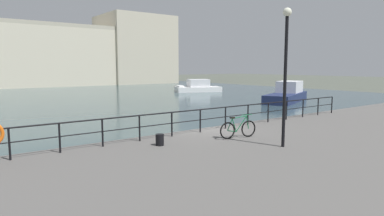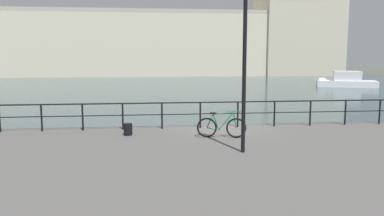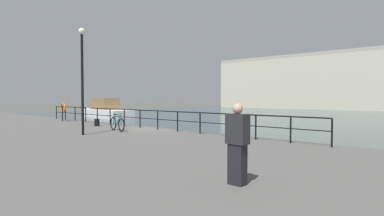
{
  "view_description": "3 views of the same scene",
  "coord_description": "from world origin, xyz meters",
  "px_view_note": "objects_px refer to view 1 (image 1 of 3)",
  "views": [
    {
      "loc": [
        -10.26,
        -12.71,
        3.72
      ],
      "look_at": [
        0.76,
        2.07,
        1.45
      ],
      "focal_mm": 31.39,
      "sensor_mm": 36.0,
      "label": 1
    },
    {
      "loc": [
        -2.95,
        -15.97,
        3.65
      ],
      "look_at": [
        -0.85,
        2.39,
        1.12
      ],
      "focal_mm": 35.74,
      "sensor_mm": 36.0,
      "label": 2
    },
    {
      "loc": [
        13.67,
        -12.44,
        2.54
      ],
      "look_at": [
        -0.3,
        3.26,
        1.81
      ],
      "focal_mm": 29.03,
      "sensor_mm": 36.0,
      "label": 3
    }
  ],
  "objects_px": {
    "mooring_bollard": "(160,140)",
    "quay_lamp_post": "(286,61)",
    "parked_bicycle": "(238,129)",
    "harbor_building": "(46,55)",
    "moored_white_yacht": "(287,94)",
    "moored_blue_motorboat": "(198,87)"
  },
  "relations": [
    {
      "from": "moored_blue_motorboat",
      "to": "mooring_bollard",
      "type": "relative_size",
      "value": 16.4
    },
    {
      "from": "moored_white_yacht",
      "to": "quay_lamp_post",
      "type": "distance_m",
      "value": 24.96
    },
    {
      "from": "parked_bicycle",
      "to": "quay_lamp_post",
      "type": "xyz_separation_m",
      "value": [
        0.26,
        -2.13,
        2.83
      ]
    },
    {
      "from": "mooring_bollard",
      "to": "quay_lamp_post",
      "type": "relative_size",
      "value": 0.09
    },
    {
      "from": "moored_blue_motorboat",
      "to": "quay_lamp_post",
      "type": "bearing_deg",
      "value": 78.77
    },
    {
      "from": "harbor_building",
      "to": "mooring_bollard",
      "type": "bearing_deg",
      "value": -99.74
    },
    {
      "from": "moored_blue_motorboat",
      "to": "parked_bicycle",
      "type": "distance_m",
      "value": 36.12
    },
    {
      "from": "parked_bicycle",
      "to": "moored_blue_motorboat",
      "type": "bearing_deg",
      "value": 66.12
    },
    {
      "from": "harbor_building",
      "to": "parked_bicycle",
      "type": "xyz_separation_m",
      "value": [
        -6.76,
        -59.76,
        -4.87
      ]
    },
    {
      "from": "harbor_building",
      "to": "moored_white_yacht",
      "type": "height_order",
      "value": "harbor_building"
    },
    {
      "from": "parked_bicycle",
      "to": "mooring_bollard",
      "type": "bearing_deg",
      "value": 177.43
    },
    {
      "from": "mooring_bollard",
      "to": "moored_blue_motorboat",
      "type": "bearing_deg",
      "value": 50.09
    },
    {
      "from": "harbor_building",
      "to": "mooring_bollard",
      "type": "xyz_separation_m",
      "value": [
        -10.12,
        -58.94,
        -5.04
      ]
    },
    {
      "from": "parked_bicycle",
      "to": "moored_white_yacht",
      "type": "bearing_deg",
      "value": 43.81
    },
    {
      "from": "parked_bicycle",
      "to": "mooring_bollard",
      "type": "xyz_separation_m",
      "value": [
        -3.36,
        0.82,
        -0.17
      ]
    },
    {
      "from": "harbor_building",
      "to": "moored_white_yacht",
      "type": "distance_m",
      "value": 49.03
    },
    {
      "from": "harbor_building",
      "to": "moored_blue_motorboat",
      "type": "distance_m",
      "value": 33.65
    },
    {
      "from": "moored_blue_motorboat",
      "to": "moored_white_yacht",
      "type": "height_order",
      "value": "moored_white_yacht"
    },
    {
      "from": "mooring_bollard",
      "to": "quay_lamp_post",
      "type": "distance_m",
      "value": 5.55
    },
    {
      "from": "moored_white_yacht",
      "to": "quay_lamp_post",
      "type": "bearing_deg",
      "value": -166.31
    },
    {
      "from": "moored_white_yacht",
      "to": "quay_lamp_post",
      "type": "height_order",
      "value": "quay_lamp_post"
    },
    {
      "from": "harbor_building",
      "to": "moored_blue_motorboat",
      "type": "bearing_deg",
      "value": -65.17
    }
  ]
}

